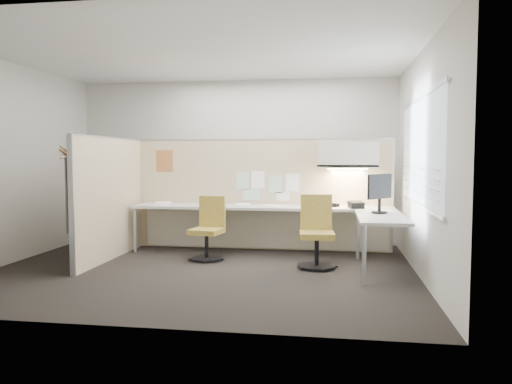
% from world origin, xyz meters
% --- Properties ---
extents(floor, '(5.50, 4.50, 0.01)m').
position_xyz_m(floor, '(0.00, 0.00, -0.01)').
color(floor, black).
rests_on(floor, ground).
extents(ceiling, '(5.50, 4.50, 0.01)m').
position_xyz_m(ceiling, '(0.00, 0.00, 2.80)').
color(ceiling, white).
rests_on(ceiling, wall_back).
extents(wall_back, '(5.50, 0.02, 2.80)m').
position_xyz_m(wall_back, '(0.00, 2.25, 1.40)').
color(wall_back, beige).
rests_on(wall_back, ground).
extents(wall_front, '(5.50, 0.02, 2.80)m').
position_xyz_m(wall_front, '(0.00, -2.25, 1.40)').
color(wall_front, beige).
rests_on(wall_front, ground).
extents(wall_left, '(0.02, 4.50, 2.80)m').
position_xyz_m(wall_left, '(-2.75, 0.00, 1.40)').
color(wall_left, beige).
rests_on(wall_left, ground).
extents(wall_right, '(0.02, 4.50, 2.80)m').
position_xyz_m(wall_right, '(2.75, 0.00, 1.40)').
color(wall_right, beige).
rests_on(wall_right, ground).
extents(window_pane, '(0.01, 2.80, 1.30)m').
position_xyz_m(window_pane, '(2.73, 0.00, 1.55)').
color(window_pane, '#97A3AF').
rests_on(window_pane, wall_right).
extents(partition_back, '(4.10, 0.06, 1.75)m').
position_xyz_m(partition_back, '(0.55, 1.60, 0.88)').
color(partition_back, '#C9B48B').
rests_on(partition_back, floor).
extents(partition_left, '(0.06, 2.20, 1.75)m').
position_xyz_m(partition_left, '(-1.50, 0.50, 0.88)').
color(partition_left, '#C9B48B').
rests_on(partition_left, floor).
extents(desk, '(4.00, 2.07, 0.73)m').
position_xyz_m(desk, '(0.93, 1.13, 0.60)').
color(desk, beige).
rests_on(desk, floor).
extents(overhead_bin, '(0.90, 0.36, 0.38)m').
position_xyz_m(overhead_bin, '(1.90, 1.39, 1.51)').
color(overhead_bin, beige).
rests_on(overhead_bin, partition_back).
extents(task_light_strip, '(0.60, 0.06, 0.02)m').
position_xyz_m(task_light_strip, '(1.90, 1.39, 1.30)').
color(task_light_strip, '#FFEABF').
rests_on(task_light_strip, overhead_bin).
extents(pinned_papers, '(1.01, 0.00, 0.47)m').
position_xyz_m(pinned_papers, '(0.63, 1.57, 1.03)').
color(pinned_papers, '#8CBF8C').
rests_on(pinned_papers, partition_back).
extents(poster, '(0.28, 0.00, 0.35)m').
position_xyz_m(poster, '(-1.05, 1.57, 1.42)').
color(poster, orange).
rests_on(poster, partition_back).
extents(chair_left, '(0.49, 0.51, 0.90)m').
position_xyz_m(chair_left, '(-0.09, 0.67, 0.42)').
color(chair_left, black).
rests_on(chair_left, floor).
extents(chair_right, '(0.51, 0.51, 0.96)m').
position_xyz_m(chair_right, '(1.47, 0.40, 0.45)').
color(chair_right, black).
rests_on(chair_right, floor).
extents(monitor, '(0.35, 0.40, 0.52)m').
position_xyz_m(monitor, '(2.30, 0.50, 1.03)').
color(monitor, black).
rests_on(monitor, desk).
extents(phone, '(0.26, 0.24, 0.12)m').
position_xyz_m(phone, '(2.02, 1.13, 0.78)').
color(phone, black).
rests_on(phone, desk).
extents(stapler, '(0.14, 0.09, 0.05)m').
position_xyz_m(stapler, '(1.71, 1.29, 0.76)').
color(stapler, black).
rests_on(stapler, desk).
extents(tape_dispenser, '(0.10, 0.06, 0.06)m').
position_xyz_m(tape_dispenser, '(1.69, 1.27, 0.76)').
color(tape_dispenser, black).
rests_on(tape_dispenser, desk).
extents(coat_hook, '(0.18, 0.41, 1.25)m').
position_xyz_m(coat_hook, '(-1.58, -0.50, 1.43)').
color(coat_hook, silver).
rests_on(coat_hook, partition_left).
extents(paper_stack_0, '(0.29, 0.34, 0.03)m').
position_xyz_m(paper_stack_0, '(-0.99, 1.30, 0.75)').
color(paper_stack_0, white).
rests_on(paper_stack_0, desk).
extents(paper_stack_1, '(0.25, 0.31, 0.02)m').
position_xyz_m(paper_stack_1, '(-0.21, 1.30, 0.74)').
color(paper_stack_1, white).
rests_on(paper_stack_1, desk).
extents(paper_stack_2, '(0.28, 0.34, 0.03)m').
position_xyz_m(paper_stack_2, '(0.31, 1.22, 0.75)').
color(paper_stack_2, white).
rests_on(paper_stack_2, desk).
extents(paper_stack_3, '(0.29, 0.34, 0.01)m').
position_xyz_m(paper_stack_3, '(0.76, 1.29, 0.74)').
color(paper_stack_3, white).
rests_on(paper_stack_3, desk).
extents(paper_stack_4, '(0.26, 0.32, 0.02)m').
position_xyz_m(paper_stack_4, '(2.37, 0.68, 0.74)').
color(paper_stack_4, white).
rests_on(paper_stack_4, desk).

